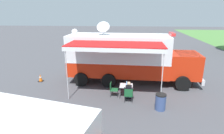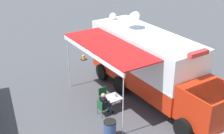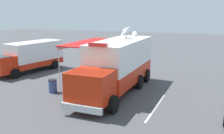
{
  "view_description": "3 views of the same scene",
  "coord_description": "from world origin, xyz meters",
  "px_view_note": "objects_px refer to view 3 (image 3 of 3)",
  "views": [
    {
      "loc": [
        13.29,
        0.51,
        5.2
      ],
      "look_at": [
        0.05,
        -0.46,
        1.12
      ],
      "focal_mm": 29.8,
      "sensor_mm": 36.0,
      "label": 1
    },
    {
      "loc": [
        10.58,
        11.66,
        8.82
      ],
      "look_at": [
        1.59,
        -0.88,
        1.6
      ],
      "focal_mm": 49.17,
      "sensor_mm": 36.0,
      "label": 2
    },
    {
      "loc": [
        -5.55,
        17.09,
        5.5
      ],
      "look_at": [
        0.98,
        -0.85,
        1.34
      ],
      "focal_mm": 41.49,
      "sensor_mm": 36.0,
      "label": 3
    }
  ],
  "objects_px": {
    "support_truck": "(30,57)",
    "folding_chair_beside_table": "(89,78)",
    "trash_bin": "(53,86)",
    "water_bottle": "(86,76)",
    "folding_table": "(84,78)",
    "seated_responder": "(76,78)",
    "traffic_cone": "(135,68)",
    "folding_chair_at_table": "(74,80)",
    "command_truck": "(117,64)"
  },
  "relations": [
    {
      "from": "command_truck",
      "to": "trash_bin",
      "type": "distance_m",
      "value": 4.63
    },
    {
      "from": "folding_table",
      "to": "folding_chair_at_table",
      "type": "xyz_separation_m",
      "value": [
        0.8,
        0.13,
        -0.16
      ]
    },
    {
      "from": "water_bottle",
      "to": "trash_bin",
      "type": "height_order",
      "value": "water_bottle"
    },
    {
      "from": "command_truck",
      "to": "trash_bin",
      "type": "bearing_deg",
      "value": 23.08
    },
    {
      "from": "folding_chair_at_table",
      "to": "folding_chair_beside_table",
      "type": "distance_m",
      "value": 1.25
    },
    {
      "from": "command_truck",
      "to": "water_bottle",
      "type": "bearing_deg",
      "value": -2.42
    },
    {
      "from": "support_truck",
      "to": "traffic_cone",
      "type": "bearing_deg",
      "value": -158.57
    },
    {
      "from": "folding_table",
      "to": "support_truck",
      "type": "distance_m",
      "value": 7.55
    },
    {
      "from": "support_truck",
      "to": "water_bottle",
      "type": "bearing_deg",
      "value": 157.09
    },
    {
      "from": "command_truck",
      "to": "folding_chair_at_table",
      "type": "height_order",
      "value": "command_truck"
    },
    {
      "from": "folding_chair_at_table",
      "to": "water_bottle",
      "type": "bearing_deg",
      "value": -173.63
    },
    {
      "from": "seated_responder",
      "to": "folding_chair_at_table",
      "type": "bearing_deg",
      "value": -2.57
    },
    {
      "from": "command_truck",
      "to": "water_bottle",
      "type": "xyz_separation_m",
      "value": [
        2.37,
        -0.1,
        -1.11
      ]
    },
    {
      "from": "seated_responder",
      "to": "water_bottle",
      "type": "bearing_deg",
      "value": -171.43
    },
    {
      "from": "folding_chair_at_table",
      "to": "seated_responder",
      "type": "height_order",
      "value": "seated_responder"
    },
    {
      "from": "folding_chair_beside_table",
      "to": "seated_responder",
      "type": "distance_m",
      "value": 1.16
    },
    {
      "from": "traffic_cone",
      "to": "support_truck",
      "type": "distance_m",
      "value": 9.72
    },
    {
      "from": "traffic_cone",
      "to": "folding_table",
      "type": "bearing_deg",
      "value": 72.24
    },
    {
      "from": "water_bottle",
      "to": "traffic_cone",
      "type": "height_order",
      "value": "water_bottle"
    },
    {
      "from": "trash_bin",
      "to": "water_bottle",
      "type": "bearing_deg",
      "value": -132.41
    },
    {
      "from": "folding_table",
      "to": "trash_bin",
      "type": "xyz_separation_m",
      "value": [
        1.51,
        1.85,
        -0.22
      ]
    },
    {
      "from": "folding_chair_beside_table",
      "to": "folding_chair_at_table",
      "type": "bearing_deg",
      "value": 51.61
    },
    {
      "from": "folding_chair_beside_table",
      "to": "support_truck",
      "type": "xyz_separation_m",
      "value": [
        6.89,
        -2.1,
        0.87
      ]
    },
    {
      "from": "water_bottle",
      "to": "trash_bin",
      "type": "relative_size",
      "value": 0.25
    },
    {
      "from": "support_truck",
      "to": "folding_chair_beside_table",
      "type": "bearing_deg",
      "value": 163.01
    },
    {
      "from": "water_bottle",
      "to": "trash_bin",
      "type": "xyz_separation_m",
      "value": [
        1.66,
        1.82,
        -0.38
      ]
    },
    {
      "from": "folding_table",
      "to": "traffic_cone",
      "type": "xyz_separation_m",
      "value": [
        -2.08,
        -6.48,
        -0.39
      ]
    },
    {
      "from": "support_truck",
      "to": "folding_table",
      "type": "bearing_deg",
      "value": 156.85
    },
    {
      "from": "folding_chair_at_table",
      "to": "folding_chair_beside_table",
      "type": "relative_size",
      "value": 1.0
    },
    {
      "from": "trash_bin",
      "to": "support_truck",
      "type": "distance_m",
      "value": 7.28
    },
    {
      "from": "trash_bin",
      "to": "seated_responder",
      "type": "bearing_deg",
      "value": -117.93
    },
    {
      "from": "seated_responder",
      "to": "traffic_cone",
      "type": "xyz_separation_m",
      "value": [
        -2.69,
        -6.62,
        -0.37
      ]
    },
    {
      "from": "folding_chair_beside_table",
      "to": "support_truck",
      "type": "distance_m",
      "value": 7.26
    },
    {
      "from": "command_truck",
      "to": "folding_table",
      "type": "relative_size",
      "value": 11.49
    },
    {
      "from": "folding_table",
      "to": "water_bottle",
      "type": "relative_size",
      "value": 3.73
    },
    {
      "from": "support_truck",
      "to": "folding_chair_at_table",
      "type": "bearing_deg",
      "value": 153.19
    },
    {
      "from": "folding_chair_at_table",
      "to": "support_truck",
      "type": "xyz_separation_m",
      "value": [
        6.11,
        -3.09,
        0.87
      ]
    },
    {
      "from": "command_truck",
      "to": "support_truck",
      "type": "bearing_deg",
      "value": -18.1
    },
    {
      "from": "command_truck",
      "to": "traffic_cone",
      "type": "bearing_deg",
      "value": -86.15
    },
    {
      "from": "seated_responder",
      "to": "trash_bin",
      "type": "distance_m",
      "value": 1.94
    },
    {
      "from": "folding_chair_beside_table",
      "to": "water_bottle",
      "type": "bearing_deg",
      "value": 100.84
    },
    {
      "from": "command_truck",
      "to": "folding_chair_beside_table",
      "type": "height_order",
      "value": "command_truck"
    },
    {
      "from": "water_bottle",
      "to": "command_truck",
      "type": "bearing_deg",
      "value": 177.58
    },
    {
      "from": "folding_chair_beside_table",
      "to": "seated_responder",
      "type": "bearing_deg",
      "value": 59.24
    },
    {
      "from": "seated_responder",
      "to": "traffic_cone",
      "type": "relative_size",
      "value": 2.16
    },
    {
      "from": "water_bottle",
      "to": "folding_chair_at_table",
      "type": "height_order",
      "value": "water_bottle"
    },
    {
      "from": "command_truck",
      "to": "seated_responder",
      "type": "distance_m",
      "value": 3.39
    },
    {
      "from": "folding_chair_at_table",
      "to": "seated_responder",
      "type": "bearing_deg",
      "value": 177.43
    },
    {
      "from": "folding_table",
      "to": "seated_responder",
      "type": "xyz_separation_m",
      "value": [
        0.61,
        0.14,
        -0.02
      ]
    },
    {
      "from": "command_truck",
      "to": "folding_chair_at_table",
      "type": "distance_m",
      "value": 3.62
    }
  ]
}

